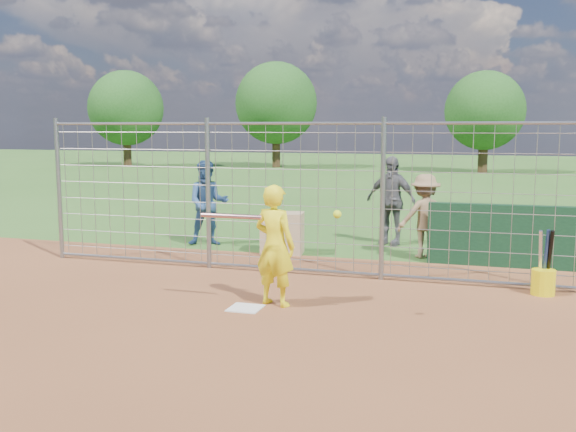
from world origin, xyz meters
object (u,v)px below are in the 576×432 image
(bystander_a, at_px, (208,203))
(bucket_with_bats, at_px, (544,278))
(batter, at_px, (275,246))
(bystander_b, at_px, (391,200))
(bystander_c, at_px, (425,216))
(equipment_bin, at_px, (282,233))

(bystander_a, xyz_separation_m, bucket_with_bats, (6.32, -2.27, -0.63))
(batter, xyz_separation_m, bystander_a, (-2.73, 3.93, 0.04))
(batter, xyz_separation_m, bystander_b, (0.88, 5.10, 0.09))
(bystander_b, bearing_deg, bystander_c, -38.06)
(bystander_a, relative_size, equipment_bin, 2.20)
(bystander_a, relative_size, bystander_b, 0.95)
(bystander_a, relative_size, bystander_c, 1.11)
(bystander_b, relative_size, equipment_bin, 2.32)
(bystander_a, distance_m, equipment_bin, 1.84)
(batter, height_order, bystander_c, batter)
(bystander_b, xyz_separation_m, bystander_c, (0.80, -1.19, -0.14))
(bystander_c, xyz_separation_m, equipment_bin, (-2.67, -0.38, -0.39))
(batter, xyz_separation_m, bystander_c, (1.68, 3.91, -0.05))
(bystander_b, bearing_deg, batter, -81.77)
(batter, relative_size, equipment_bin, 2.09)
(bystander_b, height_order, bystander_c, bystander_b)
(bystander_b, bearing_deg, bucket_with_bats, -33.74)
(bystander_c, distance_m, equipment_bin, 2.73)
(batter, relative_size, bucket_with_bats, 1.72)
(bystander_a, distance_m, bystander_c, 4.41)
(bucket_with_bats, bearing_deg, bystander_b, 128.29)
(batter, bearing_deg, bystander_c, -97.51)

